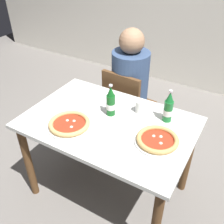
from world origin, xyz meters
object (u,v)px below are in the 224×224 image
pizza_margherita_near (157,140)px  pizza_marinara_far (69,124)px  chair_behind_table (126,105)px  beer_bottle_left (111,102)px  napkin_with_cutlery (86,92)px  diner_seated (129,94)px  paper_cup (140,107)px  beer_bottle_center (168,108)px  dining_table_main (109,134)px

pizza_margherita_near → pizza_marinara_far: 0.61m
chair_behind_table → pizza_margherita_near: size_ratio=2.92×
pizza_marinara_far → beer_bottle_left: size_ratio=1.25×
chair_behind_table → beer_bottle_left: size_ratio=3.44×
pizza_margherita_near → napkin_with_cutlery: pizza_margherita_near is taller
diner_seated → paper_cup: diner_seated is taller
beer_bottle_center → paper_cup: size_ratio=2.60×
beer_bottle_left → diner_seated: bearing=103.1°
chair_behind_table → beer_bottle_center: (0.52, -0.39, 0.37)m
dining_table_main → napkin_with_cutlery: napkin_with_cutlery is taller
pizza_margherita_near → beer_bottle_center: bearing=97.2°
chair_behind_table → beer_bottle_left: 0.66m
diner_seated → pizza_margherita_near: (0.55, -0.70, 0.19)m
pizza_marinara_far → paper_cup: size_ratio=3.25×
beer_bottle_left → paper_cup: size_ratio=2.60×
beer_bottle_left → beer_bottle_center: same height
dining_table_main → paper_cup: 0.31m
chair_behind_table → paper_cup: size_ratio=8.95×
diner_seated → napkin_with_cutlery: size_ratio=5.56×
diner_seated → pizza_marinara_far: diner_seated is taller
pizza_margherita_near → beer_bottle_center: 0.27m
dining_table_main → chair_behind_table: (-0.17, 0.61, -0.15)m
pizza_marinara_far → napkin_with_cutlery: size_ratio=1.42×
pizza_marinara_far → napkin_with_cutlery: bearing=111.4°
chair_behind_table → diner_seated: (0.00, 0.05, 0.10)m
pizza_margherita_near → napkin_with_cutlery: size_ratio=1.34×
beer_bottle_center → beer_bottle_left: bearing=-160.4°
dining_table_main → beer_bottle_center: beer_bottle_center is taller
diner_seated → napkin_with_cutlery: bearing=-116.9°
beer_bottle_left → napkin_with_cutlery: bearing=154.1°
diner_seated → beer_bottle_left: diner_seated is taller
chair_behind_table → pizza_margherita_near: chair_behind_table is taller
pizza_marinara_far → beer_bottle_center: size_ratio=1.25×
diner_seated → beer_bottle_center: 0.73m
pizza_marinara_far → beer_bottle_left: (0.17, 0.27, 0.08)m
beer_bottle_center → napkin_with_cutlery: 0.73m
diner_seated → paper_cup: (0.31, -0.44, 0.21)m
diner_seated → beer_bottle_left: bearing=-76.9°
pizza_margherita_near → paper_cup: size_ratio=3.06×
dining_table_main → pizza_marinara_far: (-0.20, -0.19, 0.14)m
dining_table_main → pizza_margherita_near: (0.39, -0.04, 0.14)m
pizza_margherita_near → beer_bottle_center: (-0.03, 0.26, 0.08)m
beer_bottle_center → paper_cup: beer_bottle_center is taller
pizza_margherita_near → beer_bottle_left: 0.44m
pizza_marinara_far → paper_cup: 0.53m
chair_behind_table → paper_cup: chair_behind_table is taller
beer_bottle_left → napkin_with_cutlery: size_ratio=1.14×
beer_bottle_left → chair_behind_table: bearing=104.8°
diner_seated → dining_table_main: bearing=-76.0°
napkin_with_cutlery → pizza_marinara_far: bearing=-68.6°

